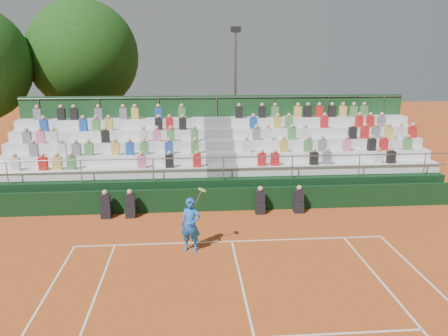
{
  "coord_description": "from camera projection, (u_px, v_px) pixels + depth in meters",
  "views": [
    {
      "loc": [
        -1.42,
        -14.33,
        6.49
      ],
      "look_at": [
        0.0,
        3.5,
        1.8
      ],
      "focal_mm": 35.0,
      "sensor_mm": 36.0,
      "label": 1
    }
  ],
  "objects": [
    {
      "name": "tennis_player",
      "position": [
        191.0,
        225.0,
        14.64
      ],
      "size": [
        0.92,
        0.6,
        2.22
      ],
      "color": "blue",
      "rests_on": "ground"
    },
    {
      "name": "line_officials",
      "position": [
        200.0,
        204.0,
        18.02
      ],
      "size": [
        8.38,
        0.4,
        1.19
      ],
      "color": "black",
      "rests_on": "ground"
    },
    {
      "name": "ground",
      "position": [
        232.0,
        241.0,
        15.57
      ],
      "size": [
        90.0,
        90.0,
        0.0
      ],
      "primitive_type": "plane",
      "color": "#BF531F",
      "rests_on": "ground"
    },
    {
      "name": "courtside_wall",
      "position": [
        225.0,
        199.0,
        18.53
      ],
      "size": [
        20.0,
        0.15,
        1.0
      ],
      "primitive_type": "cube",
      "color": "black",
      "rests_on": "ground"
    },
    {
      "name": "floodlight_mast",
      "position": [
        235.0,
        83.0,
        27.24
      ],
      "size": [
        0.6,
        0.25,
        8.1
      ],
      "color": "gray",
      "rests_on": "ground"
    },
    {
      "name": "tree_east",
      "position": [
        83.0,
        56.0,
        26.48
      ],
      "size": [
        6.67,
        6.67,
        9.71
      ],
      "color": "#3B2315",
      "rests_on": "ground"
    },
    {
      "name": "grandstand",
      "position": [
        219.0,
        167.0,
        21.51
      ],
      "size": [
        20.0,
        5.2,
        4.4
      ],
      "color": "black",
      "rests_on": "ground"
    }
  ]
}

